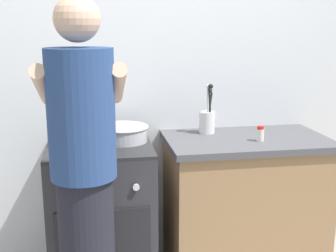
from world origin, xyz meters
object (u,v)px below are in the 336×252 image
spice_bottle (260,134)px  person (85,184)px  pot (75,135)px  mixing_bowl (123,133)px  stove_range (102,216)px  utensil_crock (207,119)px

spice_bottle → person: bearing=-156.2°
pot → mixing_bowl: bearing=9.9°
stove_range → utensil_crock: (0.69, 0.16, 0.54)m
utensil_crock → person: (-0.77, -0.70, -0.13)m
person → mixing_bowl: bearing=69.7°
spice_bottle → person: size_ratio=0.05×
utensil_crock → spice_bottle: (0.26, -0.25, -0.04)m
stove_range → mixing_bowl: (0.14, 0.05, 0.50)m
stove_range → spice_bottle: spice_bottle is taller
stove_range → person: bearing=-98.2°
pot → utensil_crock: 0.84m
pot → person: person is taller
pot → mixing_bowl: 0.28m
mixing_bowl → spice_bottle: size_ratio=3.36×
stove_range → mixing_bowl: 0.52m
stove_range → person: size_ratio=0.53×
stove_range → person: 0.69m
pot → stove_range: bearing=-0.2°
stove_range → spice_bottle: (0.95, -0.09, 0.49)m
person → spice_bottle: bearing=23.8°
spice_bottle → person: person is taller
utensil_crock → spice_bottle: bearing=-43.5°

